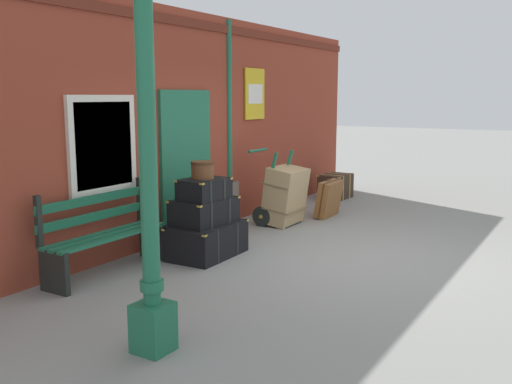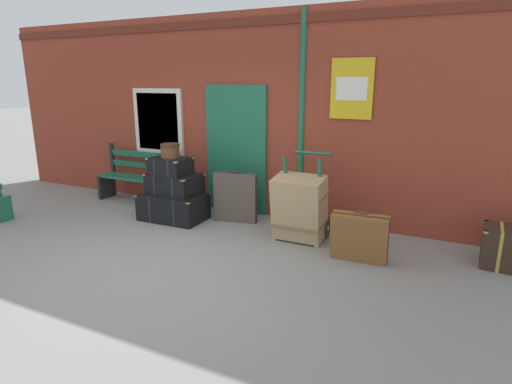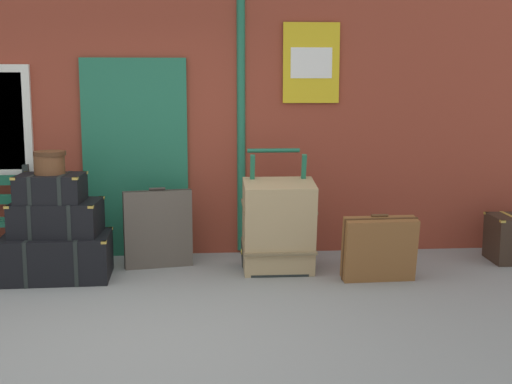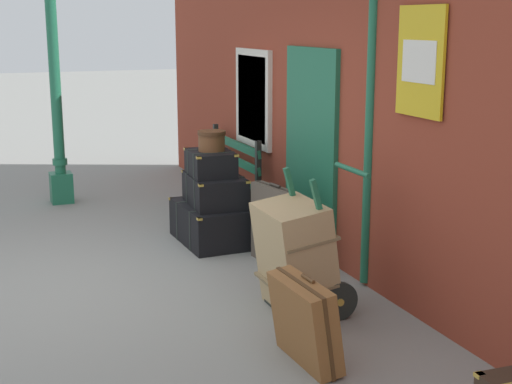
{
  "view_description": "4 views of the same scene",
  "coord_description": "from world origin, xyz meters",
  "px_view_note": "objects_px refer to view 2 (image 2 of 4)",
  "views": [
    {
      "loc": [
        -6.59,
        -2.63,
        2.02
      ],
      "look_at": [
        0.52,
        1.69,
        0.62
      ],
      "focal_mm": 40.22,
      "sensor_mm": 36.0,
      "label": 1
    },
    {
      "loc": [
        3.15,
        -3.64,
        2.17
      ],
      "look_at": [
        0.51,
        1.75,
        0.57
      ],
      "focal_mm": 29.61,
      "sensor_mm": 36.0,
      "label": 2
    },
    {
      "loc": [
        0.52,
        -4.99,
        1.87
      ],
      "look_at": [
        1.04,
        1.75,
        0.78
      ],
      "focal_mm": 48.9,
      "sensor_mm": 36.0,
      "label": 3
    },
    {
      "loc": [
        6.52,
        -0.86,
        2.35
      ],
      "look_at": [
        0.5,
        1.55,
        0.85
      ],
      "focal_mm": 52.09,
      "sensor_mm": 36.0,
      "label": 4
    }
  ],
  "objects_px": {
    "steamer_trunk_base": "(174,207)",
    "steamer_trunk_middle": "(175,184)",
    "suitcase_tan": "(359,238)",
    "platform_bench": "(139,178)",
    "steamer_trunk_top": "(170,166)",
    "round_hatbox": "(170,150)",
    "large_brown_trunk": "(299,208)",
    "porters_trolley": "(303,218)",
    "suitcase_oxblood": "(235,198)"
  },
  "relations": [
    {
      "from": "platform_bench",
      "to": "steamer_trunk_middle",
      "type": "xyz_separation_m",
      "value": [
        1.2,
        -0.54,
        0.14
      ]
    },
    {
      "from": "round_hatbox",
      "to": "large_brown_trunk",
      "type": "bearing_deg",
      "value": -0.16
    },
    {
      "from": "suitcase_oxblood",
      "to": "steamer_trunk_base",
      "type": "bearing_deg",
      "value": -159.81
    },
    {
      "from": "steamer_trunk_top",
      "to": "large_brown_trunk",
      "type": "relative_size",
      "value": 0.68
    },
    {
      "from": "porters_trolley",
      "to": "suitcase_oxblood",
      "type": "xyz_separation_m",
      "value": [
        -1.18,
        0.15,
        0.12
      ]
    },
    {
      "from": "large_brown_trunk",
      "to": "steamer_trunk_base",
      "type": "bearing_deg",
      "value": -179.43
    },
    {
      "from": "platform_bench",
      "to": "suitcase_tan",
      "type": "height_order",
      "value": "platform_bench"
    },
    {
      "from": "steamer_trunk_base",
      "to": "round_hatbox",
      "type": "distance_m",
      "value": 0.91
    },
    {
      "from": "suitcase_oxblood",
      "to": "large_brown_trunk",
      "type": "bearing_deg",
      "value": -15.35
    },
    {
      "from": "steamer_trunk_base",
      "to": "steamer_trunk_top",
      "type": "xyz_separation_m",
      "value": [
        -0.03,
        0.01,
        0.66
      ]
    },
    {
      "from": "steamer_trunk_base",
      "to": "large_brown_trunk",
      "type": "relative_size",
      "value": 1.1
    },
    {
      "from": "suitcase_tan",
      "to": "platform_bench",
      "type": "bearing_deg",
      "value": 167.89
    },
    {
      "from": "porters_trolley",
      "to": "suitcase_tan",
      "type": "bearing_deg",
      "value": -29.97
    },
    {
      "from": "round_hatbox",
      "to": "suitcase_tan",
      "type": "height_order",
      "value": "round_hatbox"
    },
    {
      "from": "large_brown_trunk",
      "to": "suitcase_oxblood",
      "type": "height_order",
      "value": "large_brown_trunk"
    },
    {
      "from": "large_brown_trunk",
      "to": "suitcase_tan",
      "type": "bearing_deg",
      "value": -20.82
    },
    {
      "from": "steamer_trunk_base",
      "to": "round_hatbox",
      "type": "height_order",
      "value": "round_hatbox"
    },
    {
      "from": "suitcase_tan",
      "to": "large_brown_trunk",
      "type": "bearing_deg",
      "value": 159.18
    },
    {
      "from": "large_brown_trunk",
      "to": "suitcase_tan",
      "type": "height_order",
      "value": "large_brown_trunk"
    },
    {
      "from": "steamer_trunk_middle",
      "to": "porters_trolley",
      "type": "xyz_separation_m",
      "value": [
        2.11,
        0.16,
        -0.31
      ]
    },
    {
      "from": "steamer_trunk_top",
      "to": "large_brown_trunk",
      "type": "distance_m",
      "value": 2.19
    },
    {
      "from": "steamer_trunk_top",
      "to": "suitcase_tan",
      "type": "distance_m",
      "value": 3.13
    },
    {
      "from": "round_hatbox",
      "to": "porters_trolley",
      "type": "xyz_separation_m",
      "value": [
        2.16,
        0.17,
        -0.85
      ]
    },
    {
      "from": "porters_trolley",
      "to": "large_brown_trunk",
      "type": "relative_size",
      "value": 1.26
    },
    {
      "from": "steamer_trunk_top",
      "to": "platform_bench",
      "type": "bearing_deg",
      "value": 153.87
    },
    {
      "from": "steamer_trunk_middle",
      "to": "porters_trolley",
      "type": "bearing_deg",
      "value": 4.26
    },
    {
      "from": "porters_trolley",
      "to": "steamer_trunk_base",
      "type": "bearing_deg",
      "value": -174.62
    },
    {
      "from": "steamer_trunk_middle",
      "to": "porters_trolley",
      "type": "height_order",
      "value": "porters_trolley"
    },
    {
      "from": "platform_bench",
      "to": "steamer_trunk_top",
      "type": "xyz_separation_m",
      "value": [
        1.16,
        -0.57,
        0.43
      ]
    },
    {
      "from": "steamer_trunk_middle",
      "to": "platform_bench",
      "type": "bearing_deg",
      "value": 155.81
    },
    {
      "from": "large_brown_trunk",
      "to": "suitcase_tan",
      "type": "relative_size",
      "value": 1.34
    },
    {
      "from": "steamer_trunk_top",
      "to": "porters_trolley",
      "type": "xyz_separation_m",
      "value": [
        2.15,
        0.19,
        -0.6
      ]
    },
    {
      "from": "steamer_trunk_top",
      "to": "suitcase_tan",
      "type": "bearing_deg",
      "value": -6.28
    },
    {
      "from": "round_hatbox",
      "to": "suitcase_oxblood",
      "type": "distance_m",
      "value": 1.26
    },
    {
      "from": "steamer_trunk_base",
      "to": "steamer_trunk_top",
      "type": "height_order",
      "value": "steamer_trunk_top"
    },
    {
      "from": "steamer_trunk_base",
      "to": "steamer_trunk_middle",
      "type": "bearing_deg",
      "value": 76.49
    },
    {
      "from": "steamer_trunk_base",
      "to": "large_brown_trunk",
      "type": "xyz_separation_m",
      "value": [
        2.12,
        0.02,
        0.26
      ]
    },
    {
      "from": "large_brown_trunk",
      "to": "suitcase_oxblood",
      "type": "bearing_deg",
      "value": 164.65
    },
    {
      "from": "steamer_trunk_top",
      "to": "round_hatbox",
      "type": "distance_m",
      "value": 0.25
    },
    {
      "from": "steamer_trunk_middle",
      "to": "steamer_trunk_top",
      "type": "xyz_separation_m",
      "value": [
        -0.04,
        -0.03,
        0.29
      ]
    },
    {
      "from": "steamer_trunk_base",
      "to": "suitcase_oxblood",
      "type": "height_order",
      "value": "suitcase_oxblood"
    },
    {
      "from": "platform_bench",
      "to": "large_brown_trunk",
      "type": "height_order",
      "value": "platform_bench"
    },
    {
      "from": "steamer_trunk_middle",
      "to": "round_hatbox",
      "type": "height_order",
      "value": "round_hatbox"
    },
    {
      "from": "steamer_trunk_top",
      "to": "suitcase_oxblood",
      "type": "distance_m",
      "value": 1.13
    },
    {
      "from": "platform_bench",
      "to": "steamer_trunk_base",
      "type": "height_order",
      "value": "platform_bench"
    },
    {
      "from": "steamer_trunk_middle",
      "to": "large_brown_trunk",
      "type": "distance_m",
      "value": 2.12
    },
    {
      "from": "steamer_trunk_base",
      "to": "round_hatbox",
      "type": "xyz_separation_m",
      "value": [
        -0.03,
        0.03,
        0.91
      ]
    },
    {
      "from": "large_brown_trunk",
      "to": "suitcase_oxblood",
      "type": "distance_m",
      "value": 1.23
    },
    {
      "from": "suitcase_oxblood",
      "to": "platform_bench",
      "type": "bearing_deg",
      "value": 173.71
    },
    {
      "from": "platform_bench",
      "to": "steamer_trunk_middle",
      "type": "relative_size",
      "value": 1.9
    }
  ]
}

